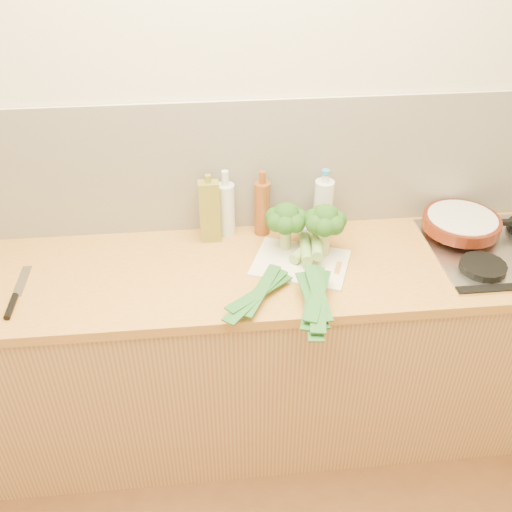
{
  "coord_description": "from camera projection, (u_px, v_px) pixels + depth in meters",
  "views": [
    {
      "loc": [
        -0.13,
        -0.52,
        2.18
      ],
      "look_at": [
        0.03,
        1.1,
        1.02
      ],
      "focal_mm": 40.0,
      "sensor_mm": 36.0,
      "label": 1
    }
  ],
  "objects": [
    {
      "name": "broccoli_left",
      "position": [
        286.0,
        219.0,
        2.16
      ],
      "size": [
        0.16,
        0.16,
        0.2
      ],
      "color": "#A6B76A",
      "rests_on": "chopping_board"
    },
    {
      "name": "broccoli_right",
      "position": [
        325.0,
        221.0,
        2.12
      ],
      "size": [
        0.16,
        0.16,
        0.21
      ],
      "color": "#A6B76A",
      "rests_on": "chopping_board"
    },
    {
      "name": "gas_hob",
      "position": [
        507.0,
        249.0,
        2.22
      ],
      "size": [
        0.58,
        0.5,
        0.04
      ],
      "color": "silver",
      "rests_on": "counter"
    },
    {
      "name": "oil_tin",
      "position": [
        210.0,
        211.0,
        2.22
      ],
      "size": [
        0.08,
        0.05,
        0.29
      ],
      "color": "olive",
      "rests_on": "counter"
    },
    {
      "name": "room_shell",
      "position": [
        239.0,
        168.0,
        2.23
      ],
      "size": [
        3.5,
        3.5,
        3.5
      ],
      "color": "beige",
      "rests_on": "ground"
    },
    {
      "name": "leek_mid",
      "position": [
        307.0,
        259.0,
        2.1
      ],
      "size": [
        0.14,
        0.72,
        0.04
      ],
      "rotation": [
        0.0,
        0.0,
        -0.11
      ],
      "color": "white",
      "rests_on": "chopping_board"
    },
    {
      "name": "glass_bottle",
      "position": [
        226.0,
        208.0,
        2.27
      ],
      "size": [
        0.07,
        0.07,
        0.28
      ],
      "color": "silver",
      "rests_on": "counter"
    },
    {
      "name": "leek_back",
      "position": [
        317.0,
        259.0,
        2.07
      ],
      "size": [
        0.18,
        0.65,
        0.04
      ],
      "rotation": [
        0.0,
        0.0,
        -0.18
      ],
      "color": "white",
      "rests_on": "chopping_board"
    },
    {
      "name": "chefs_knife",
      "position": [
        14.0,
        300.0,
        1.98
      ],
      "size": [
        0.04,
        0.3,
        0.02
      ],
      "rotation": [
        0.0,
        0.0,
        -0.0
      ],
      "color": "silver",
      "rests_on": "counter"
    },
    {
      "name": "counter",
      "position": [
        247.0,
        352.0,
        2.41
      ],
      "size": [
        3.2,
        0.62,
        0.9
      ],
      "color": "tan",
      "rests_on": "ground"
    },
    {
      "name": "chopping_board",
      "position": [
        301.0,
        263.0,
        2.16
      ],
      "size": [
        0.42,
        0.36,
        0.01
      ],
      "primitive_type": "cube",
      "rotation": [
        0.0,
        0.0,
        -0.37
      ],
      "color": "white",
      "rests_on": "counter"
    },
    {
      "name": "skillet",
      "position": [
        462.0,
        222.0,
        2.28
      ],
      "size": [
        0.45,
        0.31,
        0.05
      ],
      "rotation": [
        0.0,
        0.0,
        -0.08
      ],
      "color": "#551D0E",
      "rests_on": "gas_hob"
    },
    {
      "name": "leek_front",
      "position": [
        295.0,
        258.0,
        2.14
      ],
      "size": [
        0.48,
        0.57,
        0.04
      ],
      "rotation": [
        0.0,
        0.0,
        -0.69
      ],
      "color": "white",
      "rests_on": "chopping_board"
    },
    {
      "name": "water_bottle",
      "position": [
        323.0,
        209.0,
        2.28
      ],
      "size": [
        0.08,
        0.08,
        0.27
      ],
      "color": "silver",
      "rests_on": "counter"
    },
    {
      "name": "amber_bottle",
      "position": [
        262.0,
        207.0,
        2.27
      ],
      "size": [
        0.06,
        0.06,
        0.28
      ],
      "color": "brown",
      "rests_on": "counter"
    }
  ]
}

